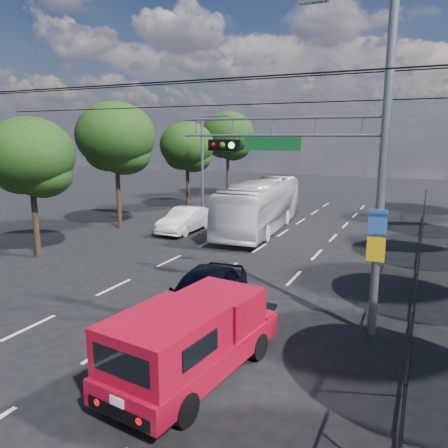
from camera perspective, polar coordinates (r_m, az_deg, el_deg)
The scene contains 13 objects.
lane_markings at distance 21.02m, azimuth 2.75°, elevation -4.40°, with size 6.12×38.00×0.01m.
signal_mast at distance 12.94m, azimuth 14.72°, elevation 8.87°, with size 6.43×0.39×9.50m.
streetlight_left at distance 30.21m, azimuth -2.57°, elevation 8.02°, with size 2.09×0.22×7.08m.
utility_wires at distance 15.63m, azimuth -4.53°, elevation 16.89°, with size 22.00×5.04×0.74m.
fence_right at distance 17.54m, azimuth 24.04°, elevation -5.15°, with size 0.06×34.03×2.00m.
tree_left_b at distance 22.40m, azimuth -23.89°, elevation 7.52°, with size 4.08×4.08×6.63m.
tree_left_c at distance 27.87m, azimuth -13.88°, elevation 10.41°, with size 4.80×4.80×7.80m.
tree_left_d at distance 34.29m, azimuth -4.79°, elevation 9.70°, with size 4.20×4.20×6.83m.
tree_left_e at distance 41.49m, azimuth 0.54°, elevation 11.15°, with size 4.92×4.92×7.99m.
red_pickup at distance 10.68m, azimuth -4.12°, elevation -14.62°, with size 2.52×5.48×1.97m.
navy_hatchback at distance 14.08m, azimuth -2.61°, elevation -9.06°, with size 1.92×4.76×1.62m, color black.
white_bus at distance 26.91m, azimuth 4.80°, elevation 2.42°, with size 2.59×11.05×3.08m, color silver.
white_van at distance 26.55m, azimuth -5.11°, elevation 0.55°, with size 1.57×4.49×1.48m, color white.
Camera 1 is at (7.64, -4.72, 5.74)m, focal length 35.00 mm.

